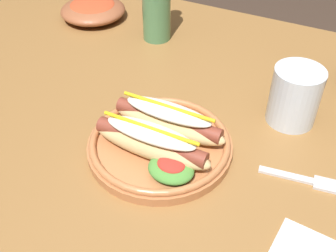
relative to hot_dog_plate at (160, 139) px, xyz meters
name	(u,v)px	position (x,y,z in m)	size (l,w,h in m)	color
dining_table	(214,154)	(0.05, 0.12, -0.12)	(1.47, 0.88, 0.74)	olive
hot_dog_plate	(160,139)	(0.00, 0.00, 0.00)	(0.24, 0.24, 0.08)	#B77042
fork	(304,180)	(0.23, 0.04, -0.02)	(0.12, 0.04, 0.00)	silver
water_cup	(295,96)	(0.17, 0.18, 0.03)	(0.09, 0.09, 0.11)	silver
side_bowl	(93,9)	(-0.38, 0.36, 0.00)	(0.16, 0.16, 0.05)	brown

